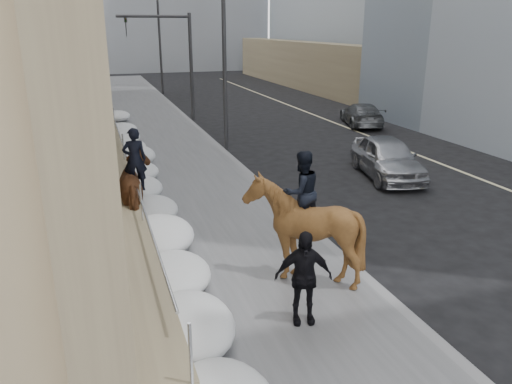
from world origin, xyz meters
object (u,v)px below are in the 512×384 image
Objects in this scene: mounted_horse_left at (138,187)px; mounted_horse_right at (302,226)px; car_silver at (387,157)px; car_grey at (361,114)px; pedestrian at (303,277)px.

mounted_horse_left is 5.25m from mounted_horse_right.
car_grey is at bearing 77.69° from car_silver.
pedestrian is at bearing 109.69° from mounted_horse_left.
pedestrian reaches higher than car_grey.
car_silver is (6.13, 6.43, -0.60)m from mounted_horse_right.
car_silver is at bearing -144.57° from mounted_horse_right.
car_grey is (4.16, 9.20, -0.12)m from car_silver.
mounted_horse_right is at bearing 122.23° from mounted_horse_left.
car_silver is 10.10m from car_grey.
mounted_horse_left reaches higher than car_silver.
mounted_horse_right reaches higher than car_grey.
car_silver reaches higher than car_grey.
mounted_horse_right is 1.67m from pedestrian.
mounted_horse_right is 0.65× the size of car_grey.
mounted_horse_right is (2.96, -4.33, 0.18)m from mounted_horse_left.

